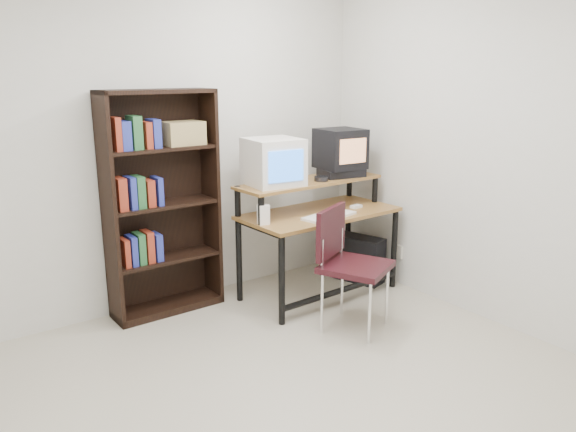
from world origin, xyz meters
TOP-DOWN VIEW (x-y plane):
  - floor at (0.00, 0.00)m, footprint 4.00×4.00m
  - back_wall at (0.00, 2.00)m, footprint 4.00×0.01m
  - right_wall at (2.00, 0.00)m, footprint 0.01×4.00m
  - computer_desk at (1.25, 1.41)m, footprint 1.36×0.72m
  - crt_monitor at (0.89, 1.55)m, footprint 0.45×0.45m
  - vcr at (1.58, 1.50)m, footprint 0.40×0.32m
  - crt_tv at (1.59, 1.53)m, footprint 0.39×0.39m
  - cd_spindle at (1.30, 1.44)m, footprint 0.12×0.12m
  - keyboard at (1.20, 1.19)m, footprint 0.50×0.31m
  - mousepad at (1.58, 1.28)m, footprint 0.24×0.21m
  - mouse at (1.59, 1.30)m, footprint 0.11×0.07m
  - desk_speaker at (0.65, 1.33)m, footprint 0.09×0.09m
  - pc_tower at (1.74, 1.41)m, footprint 0.32×0.49m
  - school_chair at (1.00, 0.76)m, footprint 0.61×0.61m
  - bookshelf at (0.04, 1.86)m, footprint 0.88×0.31m
  - wall_outlet at (1.99, 1.15)m, footprint 0.02×0.08m

SIDE VIEW (x-z plane):
  - floor at x=0.00m, z-range -0.01..0.00m
  - pc_tower at x=1.74m, z-range 0.00..0.42m
  - wall_outlet at x=1.99m, z-range 0.24..0.36m
  - school_chair at x=1.00m, z-range 0.11..1.02m
  - computer_desk at x=1.25m, z-range 0.21..1.19m
  - mousepad at x=1.58m, z-range 0.72..0.73m
  - keyboard at x=1.20m, z-range 0.72..0.75m
  - mouse at x=1.59m, z-range 0.73..0.76m
  - desk_speaker at x=0.65m, z-range 0.72..0.89m
  - bookshelf at x=0.04m, z-range 0.02..1.78m
  - cd_spindle at x=1.30m, z-range 0.97..1.02m
  - vcr at x=1.58m, z-range 0.97..1.05m
  - crt_monitor at x=0.89m, z-range 0.97..1.36m
  - crt_tv at x=1.59m, z-range 1.05..1.39m
  - back_wall at x=0.00m, z-range 0.00..2.60m
  - right_wall at x=2.00m, z-range 0.00..2.60m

